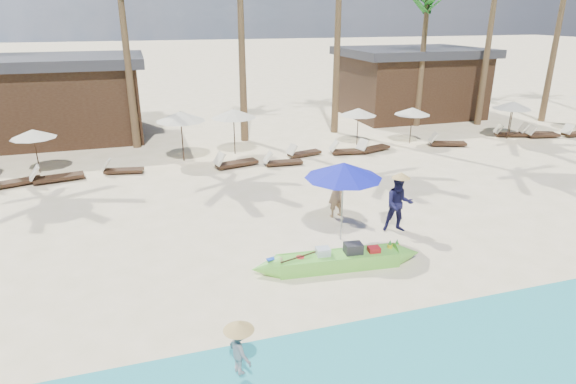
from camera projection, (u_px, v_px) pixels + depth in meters
name	position (u px, v px, depth m)	size (l,w,h in m)	color
ground	(280.00, 274.00, 12.51)	(240.00, 240.00, 0.00)	#FCE3BA
green_canoe	(338.00, 260.00, 12.74)	(5.19, 0.97, 0.66)	#64C53C
tourist	(336.00, 193.00, 15.77)	(0.60, 0.40, 1.65)	tan
vendor_green	(399.00, 204.00, 14.67)	(0.87, 0.68, 1.80)	#131335
vendor_yellow	(240.00, 350.00, 8.65)	(0.64, 0.37, 0.98)	gray
blue_umbrella	(344.00, 170.00, 13.66)	(2.23, 2.23, 2.40)	#99999E
resort_parasol_4	(33.00, 134.00, 19.84)	(1.82, 1.82, 1.88)	#342315
lounger_4_left	(13.00, 181.00, 18.75)	(1.93, 1.12, 0.63)	#342315
lounger_4_right	(55.00, 177.00, 19.25)	(2.07, 0.97, 0.68)	#342315
resort_parasol_5	(180.00, 116.00, 21.39)	(2.22, 2.22, 2.29)	#342315
lounger_5_left	(121.00, 169.00, 20.26)	(1.73, 0.81, 0.57)	#342315
resort_parasol_6	(233.00, 113.00, 22.52)	(2.11, 2.11, 2.18)	#342315
lounger_6_left	(234.00, 162.00, 21.08)	(2.04, 1.03, 0.66)	#342315
lounger_6_right	(281.00, 161.00, 21.33)	(1.74, 0.62, 0.58)	#342315
resort_parasol_7	(358.00, 112.00, 24.20)	(1.84, 1.84, 1.89)	#342315
lounger_7_left	(302.00, 153.00, 22.69)	(1.79, 0.93, 0.58)	#342315
lounger_7_right	(347.00, 150.00, 23.04)	(1.88, 0.81, 0.62)	#342315
resort_parasol_8	(412.00, 111.00, 24.47)	(1.82, 1.82, 1.87)	#342315
lounger_8_left	(371.00, 148.00, 23.43)	(1.93, 1.12, 0.63)	#342315
resort_parasol_9	(512.00, 105.00, 25.33)	(1.95, 1.95, 2.01)	#342315
lounger_9_left	(445.00, 142.00, 24.46)	(1.95, 1.14, 0.63)	#342315
lounger_9_right	(509.00, 133.00, 26.30)	(1.87, 1.10, 0.61)	#342315
resort_parasol_10	(514.00, 105.00, 26.05)	(1.84, 1.84, 1.89)	#342315
lounger_10_left	(535.00, 132.00, 26.42)	(2.04, 1.22, 0.66)	#342315
lounger_10_right	(541.00, 134.00, 26.10)	(1.88, 0.89, 0.61)	#342315
lounger_11_left	(576.00, 133.00, 26.39)	(1.90, 0.65, 0.64)	#342315
palm_6	(428.00, 0.00, 26.61)	(2.08, 2.08, 8.51)	brown
pavilion_west	(40.00, 98.00, 25.20)	(10.80, 6.60, 4.30)	#342315
pavilion_east	(410.00, 82.00, 31.29)	(8.80, 6.60, 4.30)	#342315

